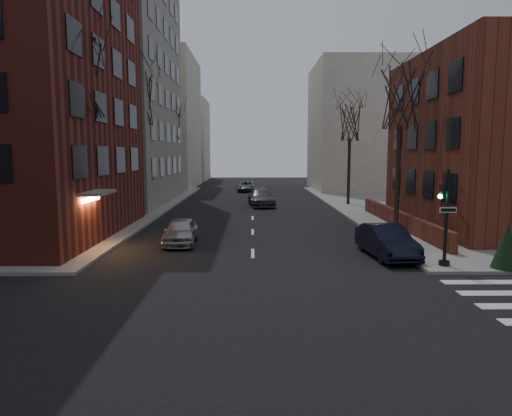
% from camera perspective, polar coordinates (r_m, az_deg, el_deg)
% --- Properties ---
extents(ground, '(160.00, 160.00, 0.00)m').
position_cam_1_polar(ground, '(10.70, -0.30, -19.89)').
color(ground, black).
rests_on(ground, ground).
extents(building_left_tan, '(18.00, 18.00, 28.00)m').
position_cam_1_polar(building_left_tan, '(47.63, -22.45, 17.52)').
color(building_left_tan, gray).
rests_on(building_left_tan, ground).
extents(low_wall_right, '(0.35, 16.00, 1.00)m').
position_cam_1_polar(low_wall_right, '(30.33, 17.43, -1.31)').
color(low_wall_right, maroon).
rests_on(low_wall_right, sidewalk_far_right).
extents(building_distant_la, '(14.00, 16.00, 18.00)m').
position_cam_1_polar(building_distant_la, '(66.40, -13.75, 10.34)').
color(building_distant_la, beige).
rests_on(building_distant_la, ground).
extents(building_distant_ra, '(14.00, 14.00, 16.00)m').
position_cam_1_polar(building_distant_ra, '(61.50, 13.85, 9.69)').
color(building_distant_ra, beige).
rests_on(building_distant_ra, ground).
extents(building_distant_lb, '(10.00, 12.00, 14.00)m').
position_cam_1_polar(building_distant_lb, '(82.61, -9.63, 8.34)').
color(building_distant_lb, beige).
rests_on(building_distant_lb, ground).
extents(traffic_signal, '(0.76, 0.44, 4.00)m').
position_cam_1_polar(traffic_signal, '(20.40, 22.52, -1.84)').
color(traffic_signal, black).
rests_on(traffic_signal, sidewalk_far_right).
extents(tree_left_a, '(4.18, 4.18, 10.26)m').
position_cam_1_polar(tree_left_a, '(25.39, -21.43, 14.71)').
color(tree_left_a, '#2D231C').
rests_on(tree_left_a, sidewalk_far_left).
extents(tree_left_b, '(4.40, 4.40, 10.80)m').
position_cam_1_polar(tree_left_b, '(36.85, -14.65, 13.07)').
color(tree_left_b, '#2D231C').
rests_on(tree_left_b, sidewalk_far_left).
extents(tree_left_c, '(3.96, 3.96, 9.72)m').
position_cam_1_polar(tree_left_c, '(50.42, -10.69, 10.45)').
color(tree_left_c, '#2D231C').
rests_on(tree_left_c, sidewalk_far_left).
extents(tree_right_a, '(3.96, 3.96, 9.72)m').
position_cam_1_polar(tree_right_a, '(29.11, 17.63, 12.92)').
color(tree_right_a, '#2D231C').
rests_on(tree_right_a, sidewalk_far_right).
extents(tree_right_b, '(3.74, 3.74, 9.18)m').
position_cam_1_polar(tree_right_b, '(42.57, 11.68, 10.50)').
color(tree_right_b, '#2D231C').
rests_on(tree_right_b, sidewalk_far_right).
extents(streetlamp_near, '(0.36, 0.36, 6.28)m').
position_cam_1_polar(streetlamp_near, '(32.60, -15.08, 5.65)').
color(streetlamp_near, black).
rests_on(streetlamp_near, sidewalk_far_left).
extents(streetlamp_far, '(0.36, 0.36, 6.28)m').
position_cam_1_polar(streetlamp_far, '(52.20, -9.56, 6.19)').
color(streetlamp_far, black).
rests_on(streetlamp_far, sidewalk_far_left).
extents(parked_sedan, '(2.01, 4.70, 1.51)m').
position_cam_1_polar(parked_sedan, '(22.01, 16.00, -4.01)').
color(parked_sedan, black).
rests_on(parked_sedan, ground).
extents(car_lane_silver, '(1.77, 4.11, 1.38)m').
position_cam_1_polar(car_lane_silver, '(24.47, -9.40, -2.90)').
color(car_lane_silver, '#A4A4A9').
rests_on(car_lane_silver, ground).
extents(car_lane_gray, '(2.60, 5.54, 1.57)m').
position_cam_1_polar(car_lane_gray, '(41.39, 0.66, 1.32)').
color(car_lane_gray, '#414246').
rests_on(car_lane_gray, ground).
extents(car_lane_far, '(2.28, 4.70, 1.29)m').
position_cam_1_polar(car_lane_far, '(56.95, -1.27, 2.72)').
color(car_lane_far, '#47464C').
rests_on(car_lane_far, ground).
extents(sandwich_board, '(0.43, 0.57, 0.85)m').
position_cam_1_polar(sandwich_board, '(21.33, 29.25, -5.47)').
color(sandwich_board, white).
rests_on(sandwich_board, sidewalk_far_right).
extents(evergreen_shrub, '(1.31, 1.31, 1.89)m').
position_cam_1_polar(evergreen_shrub, '(21.13, 28.86, -4.12)').
color(evergreen_shrub, black).
rests_on(evergreen_shrub, sidewalk_far_right).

